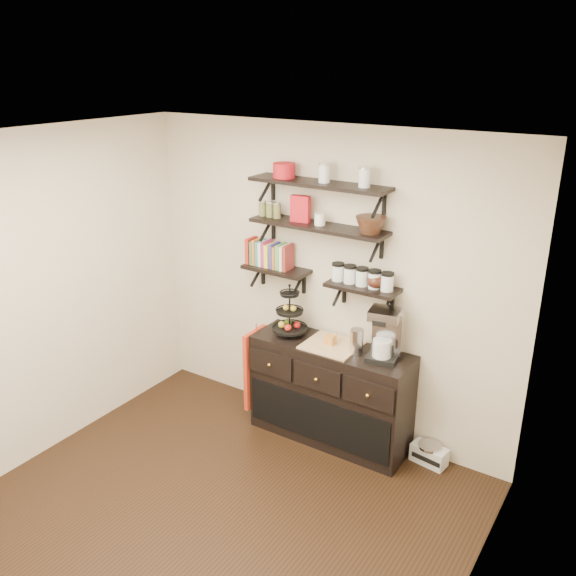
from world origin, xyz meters
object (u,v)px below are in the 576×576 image
at_px(sideboard, 330,392).
at_px(fruit_stand, 290,318).
at_px(radio, 429,454).
at_px(coffee_maker, 385,335).

bearing_deg(sideboard, fruit_stand, 179.60).
relative_size(fruit_stand, radio, 1.44).
distance_m(fruit_stand, coffee_maker, 0.89).
bearing_deg(sideboard, radio, 7.97).
relative_size(sideboard, coffee_maker, 3.19).
bearing_deg(sideboard, coffee_maker, 3.68).
xyz_separation_m(fruit_stand, radio, (1.30, 0.12, -0.97)).
bearing_deg(fruit_stand, coffee_maker, 1.74).
height_order(fruit_stand, coffee_maker, fruit_stand).
relative_size(fruit_stand, coffee_maker, 1.03).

